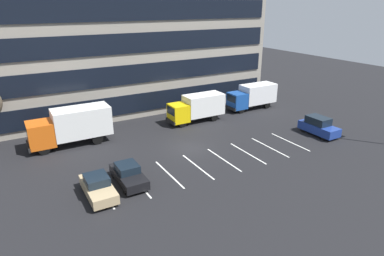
{
  "coord_description": "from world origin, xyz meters",
  "views": [
    {
      "loc": [
        -15.03,
        -26.68,
        13.64
      ],
      "look_at": [
        1.15,
        1.44,
        1.4
      ],
      "focal_mm": 31.3,
      "sensor_mm": 36.0,
      "label": 1
    }
  ],
  "objects": [
    {
      "name": "lot_markings",
      "position": [
        0.0,
        -3.98,
        0.0
      ],
      "size": [
        19.74,
        5.4,
        0.01
      ],
      "color": "silver",
      "rests_on": "ground_plane"
    },
    {
      "name": "office_building",
      "position": [
        0.0,
        17.95,
        7.2
      ],
      "size": [
        37.2,
        13.83,
        14.4
      ],
      "color": "gray",
      "rests_on": "ground_plane"
    },
    {
      "name": "ground_plane",
      "position": [
        0.0,
        0.0,
        0.0
      ],
      "size": [
        120.0,
        120.0,
        0.0
      ],
      "primitive_type": "plane",
      "color": "black"
    },
    {
      "name": "sedan_black",
      "position": [
        -7.64,
        -3.63,
        0.75
      ],
      "size": [
        1.85,
        4.42,
        1.58
      ],
      "color": "black",
      "rests_on": "ground_plane"
    },
    {
      "name": "sedan_tan",
      "position": [
        -10.27,
        -4.34,
        0.75
      ],
      "size": [
        1.86,
        4.44,
        1.59
      ],
      "color": "tan",
      "rests_on": "ground_plane"
    },
    {
      "name": "box_truck_blue",
      "position": [
        13.9,
        7.16,
        1.83
      ],
      "size": [
        7.02,
        2.33,
        3.26
      ],
      "color": "#194799",
      "rests_on": "ground_plane"
    },
    {
      "name": "box_truck_orange",
      "position": [
        -9.82,
        6.55,
        2.11
      ],
      "size": [
        8.08,
        2.68,
        3.75
      ],
      "color": "#D85914",
      "rests_on": "ground_plane"
    },
    {
      "name": "suv_navy",
      "position": [
        14.0,
        -3.95,
        0.96
      ],
      "size": [
        1.86,
        4.38,
        1.98
      ],
      "color": "navy",
      "rests_on": "ground_plane"
    },
    {
      "name": "box_truck_yellow",
      "position": [
        4.73,
        6.4,
        1.83
      ],
      "size": [
        7.0,
        2.32,
        3.24
      ],
      "color": "yellow",
      "rests_on": "ground_plane"
    }
  ]
}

